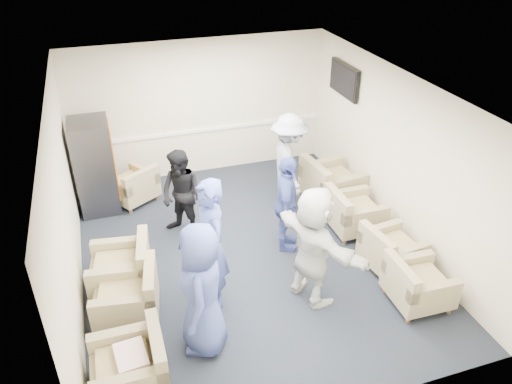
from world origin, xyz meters
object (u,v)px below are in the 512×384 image
object	(u,v)px
armchair_right_midnear	(389,251)
armchair_corner	(134,187)
armchair_right_near	(416,286)
person_mid_left	(210,246)
vending_machine	(95,166)
armchair_right_far	(329,185)
person_back_left	(182,195)
person_mid_right	(286,204)
armchair_left_far	(124,269)
armchair_left_mid	(131,297)
person_front_left	(202,290)
armchair_left_near	(134,368)
person_back_right	(289,163)
armchair_right_midfar	(352,214)
person_front_right	(313,246)

from	to	relation	value
armchair_right_midnear	armchair_corner	size ratio (longest dim) A/B	0.81
armchair_right_near	person_mid_left	xyz separation A→B (m)	(-2.64, 0.91, 0.65)
armchair_right_midnear	vending_machine	world-z (taller)	vending_machine
armchair_right_far	person_back_left	xyz separation A→B (m)	(-2.73, -0.19, 0.40)
person_mid_right	armchair_left_far	bearing A→B (deg)	115.55
person_mid_left	person_mid_right	size ratio (longest dim) A/B	1.19
armchair_left_mid	person_front_left	xyz separation A→B (m)	(0.82, -0.77, 0.56)
armchair_right_near	person_back_left	world-z (taller)	person_back_left
armchair_corner	person_back_left	distance (m)	1.56
vending_machine	person_mid_left	xyz separation A→B (m)	(1.33, -3.05, 0.12)
armchair_corner	person_front_left	xyz separation A→B (m)	(0.46, -3.79, 0.59)
armchair_corner	vending_machine	bearing A→B (deg)	-31.85
person_mid_right	person_back_left	bearing A→B (deg)	80.60
armchair_left_near	person_back_right	size ratio (longest dim) A/B	0.46
armchair_left_far	person_mid_left	distance (m)	1.44
armchair_right_far	person_mid_left	xyz separation A→B (m)	(-2.68, -1.92, 0.59)
person_back_left	armchair_right_far	bearing A→B (deg)	54.90
armchair_left_mid	person_front_left	world-z (taller)	person_front_left
armchair_left_mid	armchair_right_midnear	bearing A→B (deg)	96.71
person_mid_right	armchair_right_midfar	bearing A→B (deg)	-64.64
armchair_right_far	vending_machine	world-z (taller)	vending_machine
person_back_right	person_front_left	bearing A→B (deg)	150.29
person_front_left	person_mid_right	bearing A→B (deg)	150.21
armchair_right_far	person_back_left	bearing A→B (deg)	87.47
person_back_left	armchair_right_near	bearing A→B (deg)	6.52
person_back_left	person_back_right	world-z (taller)	person_back_right
person_front_left	person_back_left	xyz separation A→B (m)	(0.22, 2.45, -0.13)
armchair_right_midnear	armchair_left_near	bearing A→B (deg)	97.73
vending_machine	person_front_left	distance (m)	3.92
armchair_corner	person_mid_right	world-z (taller)	person_mid_right
person_mid_left	person_back_left	bearing A→B (deg)	173.46
armchair_left_mid	armchair_right_near	size ratio (longest dim) A/B	1.19
armchair_corner	person_front_left	size ratio (longest dim) A/B	0.59
armchair_left_near	person_front_right	bearing A→B (deg)	107.86
vending_machine	armchair_left_mid	bearing A→B (deg)	-85.51
armchair_left_mid	person_back_right	xyz separation A→B (m)	(2.99, 1.94, 0.57)
armchair_right_far	person_mid_left	distance (m)	3.35
person_front_left	armchair_left_far	bearing A→B (deg)	-132.13
vending_machine	person_front_right	size ratio (longest dim) A/B	0.96
person_front_left	person_mid_left	size ratio (longest dim) A/B	0.93
armchair_corner	armchair_right_midnear	bearing A→B (deg)	104.80
armchair_left_far	person_back_right	size ratio (longest dim) A/B	0.53
person_front_left	person_mid_right	size ratio (longest dim) A/B	1.10
armchair_right_near	armchair_right_far	bearing A→B (deg)	1.00
person_front_right	armchair_left_near	bearing A→B (deg)	87.93
armchair_right_near	vending_machine	world-z (taller)	vending_machine
armchair_right_far	person_front_left	world-z (taller)	person_front_left
armchair_right_midfar	person_front_right	distance (m)	1.93
armchair_left_far	armchair_right_near	xyz separation A→B (m)	(3.75, -1.57, -0.02)
person_front_right	armchair_corner	bearing A→B (deg)	11.60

